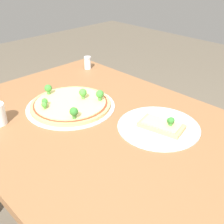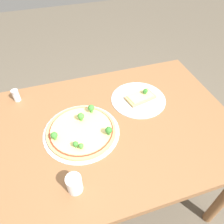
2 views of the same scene
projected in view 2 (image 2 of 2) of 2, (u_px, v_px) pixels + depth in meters
name	position (u px, v px, depth m)	size (l,w,h in m)	color
ground_plane	(114.00, 191.00, 1.68)	(8.00, 8.00, 0.00)	brown
dining_table	(115.00, 136.00, 1.20)	(1.24, 0.90, 0.77)	brown
pizza_tray_whole	(82.00, 130.00, 1.08)	(0.38, 0.38, 0.07)	silver
pizza_tray_slice	(139.00, 98.00, 1.25)	(0.31, 0.31, 0.06)	silver
drinking_cup	(74.00, 184.00, 0.85)	(0.06, 0.06, 0.08)	white
condiment_shaker	(16.00, 95.00, 1.23)	(0.04, 0.04, 0.07)	silver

